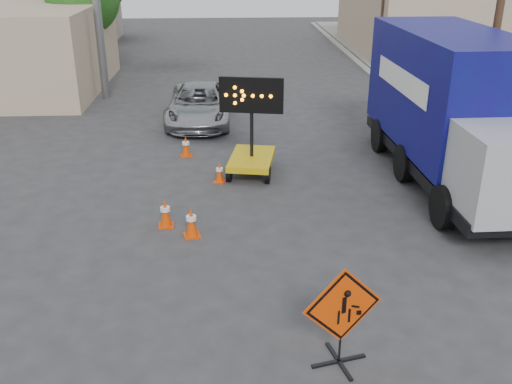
{
  "coord_description": "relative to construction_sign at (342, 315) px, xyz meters",
  "views": [
    {
      "loc": [
        -0.89,
        -8.72,
        6.6
      ],
      "look_at": [
        -0.26,
        2.84,
        1.57
      ],
      "focal_mm": 40.0,
      "sensor_mm": 36.0,
      "label": 1
    }
  ],
  "objects": [
    {
      "name": "cone_b",
      "position": [
        -3.44,
        5.38,
        -0.6
      ],
      "size": [
        0.41,
        0.41,
        0.76
      ],
      "rotation": [
        0.0,
        0.0,
        0.07
      ],
      "color": "#D63B04",
      "rests_on": "ground"
    },
    {
      "name": "cone_c",
      "position": [
        -2.08,
        8.26,
        -0.66
      ],
      "size": [
        0.42,
        0.42,
        0.65
      ],
      "rotation": [
        0.0,
        0.0,
        -0.37
      ],
      "color": "#D63B04",
      "rests_on": "ground"
    },
    {
      "name": "utility_pole_near",
      "position": [
        7.04,
        10.98,
        3.7
      ],
      "size": [
        1.8,
        0.26,
        9.0
      ],
      "color": "#4A321F",
      "rests_on": "ground"
    },
    {
      "name": "storefront_left_far",
      "position": [
        -15.96,
        34.98,
        1.22
      ],
      "size": [
        12.0,
        10.0,
        4.4
      ],
      "primitive_type": "cube",
      "color": "gray",
      "rests_on": "ground"
    },
    {
      "name": "sidewalk_right",
      "position": [
        8.54,
        15.98,
        -0.91
      ],
      "size": [
        4.0,
        60.0,
        0.15
      ],
      "primitive_type": "cube",
      "color": "gray",
      "rests_on": "ground"
    },
    {
      "name": "ground",
      "position": [
        -0.96,
        0.98,
        -0.98
      ],
      "size": [
        100.0,
        100.0,
        0.0
      ],
      "primitive_type": "plane",
      "color": "#2D2D30",
      "rests_on": "ground"
    },
    {
      "name": "pickup_truck",
      "position": [
        -2.91,
        14.72,
        -0.24
      ],
      "size": [
        2.59,
        5.39,
        1.48
      ],
      "primitive_type": "imported",
      "rotation": [
        0.0,
        0.0,
        -0.03
      ],
      "color": "#A3A5AA",
      "rests_on": "ground"
    },
    {
      "name": "building_right_far",
      "position": [
        12.04,
        30.98,
        1.32
      ],
      "size": [
        10.0,
        14.0,
        4.6
      ],
      "primitive_type": "cube",
      "color": "tan",
      "rests_on": "ground"
    },
    {
      "name": "cone_a",
      "position": [
        -2.75,
        4.8,
        -0.6
      ],
      "size": [
        0.48,
        0.48,
        0.78
      ],
      "rotation": [
        0.0,
        0.0,
        0.25
      ],
      "color": "#D63B04",
      "rests_on": "ground"
    },
    {
      "name": "curb_right",
      "position": [
        6.24,
        15.98,
        -0.92
      ],
      "size": [
        0.4,
        60.0,
        0.12
      ],
      "primitive_type": "cube",
      "color": "gray",
      "rests_on": "ground"
    },
    {
      "name": "arrow_board",
      "position": [
        -1.08,
        8.93,
        -0.3
      ],
      "size": [
        1.91,
        2.33,
        3.05
      ],
      "rotation": [
        0.0,
        0.0,
        -0.18
      ],
      "color": "#C6A20B",
      "rests_on": "ground"
    },
    {
      "name": "box_truck",
      "position": [
        4.8,
        8.09,
        0.99
      ],
      "size": [
        3.07,
        9.19,
        4.35
      ],
      "rotation": [
        0.0,
        0.0,
        0.02
      ],
      "color": "black",
      "rests_on": "ground"
    },
    {
      "name": "cone_d",
      "position": [
        -3.23,
        10.65,
        -0.62
      ],
      "size": [
        0.45,
        0.45,
        0.73
      ],
      "rotation": [
        0.0,
        0.0,
        0.25
      ],
      "color": "#D63B04",
      "rests_on": "ground"
    },
    {
      "name": "construction_sign",
      "position": [
        0.0,
        0.0,
        0.0
      ],
      "size": [
        1.37,
        0.98,
        1.87
      ],
      "rotation": [
        0.0,
        0.0,
        0.25
      ],
      "color": "black",
      "rests_on": "ground"
    }
  ]
}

